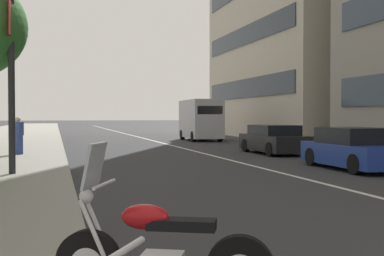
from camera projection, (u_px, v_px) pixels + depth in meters
lane_centre_stripe at (146, 139)px, 37.14m from camera, size 110.00×0.16×0.01m
motorcycle_nearest_camera at (159, 253)px, 4.63m from camera, size 0.99×1.96×1.48m
car_approaching_light at (355, 149)px, 16.02m from camera, size 4.22×2.00×1.35m
car_following_behind at (274, 140)px, 22.65m from camera, size 4.36×1.87×1.32m
delivery_van_ahead at (200, 119)px, 34.87m from camera, size 5.21×2.25×2.86m
pedestrian_on_plaza at (18, 136)px, 20.33m from camera, size 0.46×0.47×1.55m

